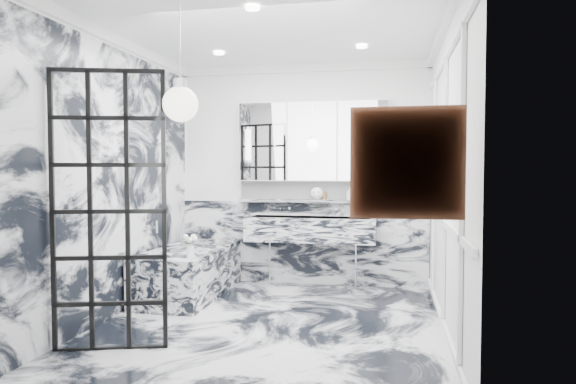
% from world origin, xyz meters
% --- Properties ---
extents(floor, '(3.60, 3.60, 0.00)m').
position_xyz_m(floor, '(0.00, 0.00, 0.00)').
color(floor, silver).
rests_on(floor, ground).
extents(ceiling, '(3.60, 3.60, 0.00)m').
position_xyz_m(ceiling, '(0.00, 0.00, 2.80)').
color(ceiling, white).
rests_on(ceiling, wall_back).
extents(wall_back, '(3.60, 0.00, 3.60)m').
position_xyz_m(wall_back, '(0.00, 1.80, 1.40)').
color(wall_back, white).
rests_on(wall_back, floor).
extents(wall_front, '(3.60, 0.00, 3.60)m').
position_xyz_m(wall_front, '(0.00, -1.80, 1.40)').
color(wall_front, white).
rests_on(wall_front, floor).
extents(wall_left, '(0.00, 3.60, 3.60)m').
position_xyz_m(wall_left, '(-1.60, 0.00, 1.40)').
color(wall_left, white).
rests_on(wall_left, floor).
extents(wall_right, '(0.00, 3.60, 3.60)m').
position_xyz_m(wall_right, '(1.60, 0.00, 1.40)').
color(wall_right, white).
rests_on(wall_right, floor).
extents(marble_clad_back, '(3.18, 0.05, 1.05)m').
position_xyz_m(marble_clad_back, '(0.00, 1.78, 0.53)').
color(marble_clad_back, silver).
rests_on(marble_clad_back, floor).
extents(marble_clad_left, '(0.02, 3.56, 2.68)m').
position_xyz_m(marble_clad_left, '(-1.59, 0.00, 1.34)').
color(marble_clad_left, silver).
rests_on(marble_clad_left, floor).
extents(panel_molding, '(0.03, 3.40, 2.30)m').
position_xyz_m(panel_molding, '(1.58, 0.00, 1.30)').
color(panel_molding, white).
rests_on(panel_molding, floor).
extents(soap_bottle_a, '(0.09, 0.09, 0.19)m').
position_xyz_m(soap_bottle_a, '(0.84, 1.71, 1.19)').
color(soap_bottle_a, '#8C5919').
rests_on(soap_bottle_a, ledge).
extents(soap_bottle_b, '(0.08, 0.08, 0.16)m').
position_xyz_m(soap_bottle_b, '(0.62, 1.71, 1.17)').
color(soap_bottle_b, '#4C4C51').
rests_on(soap_bottle_b, ledge).
extents(soap_bottle_c, '(0.12, 0.12, 0.14)m').
position_xyz_m(soap_bottle_c, '(0.66, 1.71, 1.16)').
color(soap_bottle_c, silver).
rests_on(soap_bottle_c, ledge).
extents(face_pot, '(0.16, 0.16, 0.16)m').
position_xyz_m(face_pot, '(0.21, 1.71, 1.17)').
color(face_pot, white).
rests_on(face_pot, ledge).
extents(amber_bottle, '(0.04, 0.04, 0.10)m').
position_xyz_m(amber_bottle, '(0.30, 1.71, 1.14)').
color(amber_bottle, '#8C5919').
rests_on(amber_bottle, ledge).
extents(flower_vase, '(0.08, 0.08, 0.12)m').
position_xyz_m(flower_vase, '(-0.93, 0.33, 0.61)').
color(flower_vase, silver).
rests_on(flower_vase, bathtub).
extents(crittall_door, '(0.85, 0.29, 2.26)m').
position_xyz_m(crittall_door, '(-1.12, -0.92, 1.13)').
color(crittall_door, black).
rests_on(crittall_door, floor).
extents(artwork, '(0.53, 0.05, 0.53)m').
position_xyz_m(artwork, '(1.20, -1.76, 1.51)').
color(artwork, '#B24212').
rests_on(artwork, wall_front).
extents(pendant_light, '(0.24, 0.24, 0.24)m').
position_xyz_m(pendant_light, '(-0.30, -1.38, 1.91)').
color(pendant_light, white).
rests_on(pendant_light, ceiling).
extents(trough_sink, '(1.60, 0.45, 0.30)m').
position_xyz_m(trough_sink, '(0.15, 1.55, 0.73)').
color(trough_sink, silver).
rests_on(trough_sink, wall_back).
extents(ledge, '(1.90, 0.14, 0.04)m').
position_xyz_m(ledge, '(0.15, 1.72, 1.07)').
color(ledge, silver).
rests_on(ledge, wall_back).
extents(subway_tile, '(1.90, 0.03, 0.23)m').
position_xyz_m(subway_tile, '(0.15, 1.78, 1.21)').
color(subway_tile, white).
rests_on(subway_tile, wall_back).
extents(mirror_cabinet, '(1.90, 0.16, 1.00)m').
position_xyz_m(mirror_cabinet, '(0.15, 1.73, 1.82)').
color(mirror_cabinet, white).
rests_on(mirror_cabinet, wall_back).
extents(sconce_left, '(0.07, 0.07, 0.40)m').
position_xyz_m(sconce_left, '(-0.67, 1.63, 1.78)').
color(sconce_left, white).
rests_on(sconce_left, mirror_cabinet).
extents(sconce_right, '(0.07, 0.07, 0.40)m').
position_xyz_m(sconce_right, '(0.97, 1.63, 1.78)').
color(sconce_right, white).
rests_on(sconce_right, mirror_cabinet).
extents(bathtub, '(0.75, 1.65, 0.55)m').
position_xyz_m(bathtub, '(-1.18, 0.90, 0.28)').
color(bathtub, silver).
rests_on(bathtub, floor).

